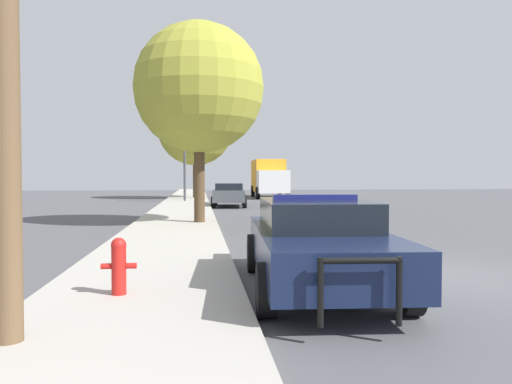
{
  "coord_description": "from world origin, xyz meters",
  "views": [
    {
      "loc": [
        -4.27,
        -8.44,
        1.8
      ],
      "look_at": [
        -0.92,
        20.58,
        0.85
      ],
      "focal_mm": 35.0,
      "sensor_mm": 36.0,
      "label": 1
    }
  ],
  "objects_px": {
    "fire_hydrant": "(119,264)",
    "tree_sidewalk_far": "(195,128)",
    "traffic_light": "(207,144)",
    "tree_sidewalk_near": "(199,88)",
    "car_background_midblock": "(229,194)",
    "police_car": "(317,241)",
    "box_truck": "(269,177)"
  },
  "relations": [
    {
      "from": "traffic_light",
      "to": "box_truck",
      "type": "height_order",
      "value": "traffic_light"
    },
    {
      "from": "tree_sidewalk_near",
      "to": "police_car",
      "type": "bearing_deg",
      "value": -80.01
    },
    {
      "from": "fire_hydrant",
      "to": "traffic_light",
      "type": "relative_size",
      "value": 0.15
    },
    {
      "from": "traffic_light",
      "to": "car_background_midblock",
      "type": "bearing_deg",
      "value": -76.27
    },
    {
      "from": "car_background_midblock",
      "to": "tree_sidewalk_far",
      "type": "height_order",
      "value": "tree_sidewalk_far"
    },
    {
      "from": "tree_sidewalk_far",
      "to": "tree_sidewalk_near",
      "type": "relative_size",
      "value": 1.16
    },
    {
      "from": "police_car",
      "to": "traffic_light",
      "type": "height_order",
      "value": "traffic_light"
    },
    {
      "from": "police_car",
      "to": "car_background_midblock",
      "type": "relative_size",
      "value": 1.18
    },
    {
      "from": "fire_hydrant",
      "to": "traffic_light",
      "type": "xyz_separation_m",
      "value": [
        1.72,
        26.59,
        3.37
      ]
    },
    {
      "from": "fire_hydrant",
      "to": "police_car",
      "type": "bearing_deg",
      "value": 10.83
    },
    {
      "from": "fire_hydrant",
      "to": "tree_sidewalk_near",
      "type": "bearing_deg",
      "value": 84.01
    },
    {
      "from": "traffic_light",
      "to": "fire_hydrant",
      "type": "bearing_deg",
      "value": -93.71
    },
    {
      "from": "fire_hydrant",
      "to": "tree_sidewalk_far",
      "type": "relative_size",
      "value": 0.1
    },
    {
      "from": "tree_sidewalk_far",
      "to": "box_truck",
      "type": "bearing_deg",
      "value": 19.91
    },
    {
      "from": "traffic_light",
      "to": "tree_sidewalk_near",
      "type": "distance_m",
      "value": 15.68
    },
    {
      "from": "fire_hydrant",
      "to": "box_truck",
      "type": "height_order",
      "value": "box_truck"
    },
    {
      "from": "car_background_midblock",
      "to": "tree_sidewalk_far",
      "type": "distance_m",
      "value": 11.12
    },
    {
      "from": "box_truck",
      "to": "car_background_midblock",
      "type": "bearing_deg",
      "value": 73.18
    },
    {
      "from": "traffic_light",
      "to": "box_truck",
      "type": "xyz_separation_m",
      "value": [
        5.18,
        7.25,
        -2.25
      ]
    },
    {
      "from": "tree_sidewalk_near",
      "to": "box_truck",
      "type": "bearing_deg",
      "value": 75.87
    },
    {
      "from": "box_truck",
      "to": "fire_hydrant",
      "type": "bearing_deg",
      "value": 80.11
    },
    {
      "from": "traffic_light",
      "to": "tree_sidewalk_far",
      "type": "height_order",
      "value": "tree_sidewalk_far"
    },
    {
      "from": "police_car",
      "to": "fire_hydrant",
      "type": "relative_size",
      "value": 6.38
    },
    {
      "from": "police_car",
      "to": "tree_sidewalk_near",
      "type": "xyz_separation_m",
      "value": [
        -1.83,
        10.38,
        4.17
      ]
    },
    {
      "from": "car_background_midblock",
      "to": "traffic_light",
      "type": "bearing_deg",
      "value": 108.07
    },
    {
      "from": "fire_hydrant",
      "to": "box_truck",
      "type": "xyz_separation_m",
      "value": [
        6.91,
        33.84,
        1.12
      ]
    },
    {
      "from": "police_car",
      "to": "car_background_midblock",
      "type": "xyz_separation_m",
      "value": [
        -0.08,
        21.24,
        -0.02
      ]
    },
    {
      "from": "box_truck",
      "to": "tree_sidewalk_near",
      "type": "xyz_separation_m",
      "value": [
        -5.76,
        -22.88,
        3.26
      ]
    },
    {
      "from": "fire_hydrant",
      "to": "tree_sidewalk_near",
      "type": "distance_m",
      "value": 11.85
    },
    {
      "from": "traffic_light",
      "to": "car_background_midblock",
      "type": "xyz_separation_m",
      "value": [
        1.17,
        -4.78,
        -3.19
      ]
    },
    {
      "from": "fire_hydrant",
      "to": "tree_sidewalk_far",
      "type": "height_order",
      "value": "tree_sidewalk_far"
    },
    {
      "from": "police_car",
      "to": "box_truck",
      "type": "distance_m",
      "value": 33.51
    }
  ]
}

